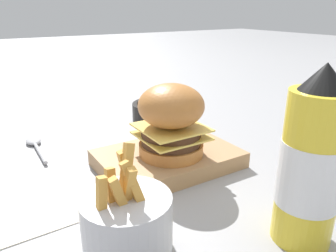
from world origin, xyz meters
TOP-DOWN VIEW (x-y plane):
  - ground_plane at (0.00, 0.00)m, footprint 6.00×6.00m
  - serving_board at (-0.04, 0.01)m, footprint 0.25×0.17m
  - burger at (-0.04, -0.00)m, footprint 0.12×0.12m
  - ketchup_bottle at (-0.01, -0.25)m, footprint 0.07×0.07m
  - fries_basket at (-0.20, -0.15)m, footprint 0.11×0.11m
  - side_bowl at (0.07, 0.25)m, footprint 0.13×0.13m
  - spoon at (-0.24, 0.24)m, footprint 0.03×0.15m
  - ketchup_puddle at (0.14, -0.16)m, footprint 0.05×0.05m
  - parchment_square at (-0.29, 0.01)m, footprint 0.16×0.16m

SIDE VIEW (x-z plane):
  - ground_plane at x=0.00m, z-range 0.00..0.00m
  - parchment_square at x=-0.29m, z-range 0.00..0.00m
  - ketchup_puddle at x=0.14m, z-range 0.00..0.00m
  - spoon at x=-0.24m, z-range 0.00..0.01m
  - serving_board at x=-0.04m, z-range 0.00..0.03m
  - side_bowl at x=0.07m, z-range 0.00..0.05m
  - fries_basket at x=-0.20m, z-range -0.03..0.11m
  - burger at x=-0.04m, z-range 0.03..0.16m
  - ketchup_bottle at x=-0.01m, z-range -0.01..0.21m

